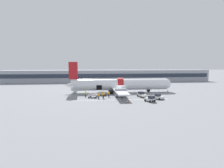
# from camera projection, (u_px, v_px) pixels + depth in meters

# --- Properties ---
(ground_plane) EXTENTS (500.00, 500.00, 0.00)m
(ground_plane) POSITION_uv_depth(u_px,v_px,m) (122.00, 94.00, 53.17)
(ground_plane) COLOR gray
(apron_marking_line) EXTENTS (24.15, 0.67, 0.01)m
(apron_marking_line) POSITION_uv_depth(u_px,v_px,m) (122.00, 100.00, 44.30)
(apron_marking_line) COLOR silver
(apron_marking_line) RESTS_ON ground_plane
(terminal_strip) EXTENTS (108.21, 8.15, 6.12)m
(terminal_strip) POSITION_uv_depth(u_px,v_px,m) (109.00, 76.00, 92.42)
(terminal_strip) COLOR #9EA3AD
(terminal_strip) RESTS_ON ground_plane
(airplane) EXTENTS (34.37, 29.04, 9.77)m
(airplane) POSITION_uv_depth(u_px,v_px,m) (118.00, 85.00, 55.83)
(airplane) COLOR white
(airplane) RESTS_ON ground_plane
(baggage_tug_lead) EXTENTS (2.59, 2.93, 1.49)m
(baggage_tug_lead) POSITION_uv_depth(u_px,v_px,m) (150.00, 99.00, 42.14)
(baggage_tug_lead) COLOR silver
(baggage_tug_lead) RESTS_ON ground_plane
(baggage_tug_mid) EXTENTS (2.70, 2.81, 1.40)m
(baggage_tug_mid) POSITION_uv_depth(u_px,v_px,m) (159.00, 97.00, 45.25)
(baggage_tug_mid) COLOR white
(baggage_tug_mid) RESTS_ON ground_plane
(baggage_tug_rear) EXTENTS (2.36, 3.44, 1.41)m
(baggage_tug_rear) POSITION_uv_depth(u_px,v_px,m) (142.00, 95.00, 48.38)
(baggage_tug_rear) COLOR silver
(baggage_tug_rear) RESTS_ON ground_plane
(baggage_cart_loading) EXTENTS (3.46, 2.57, 1.12)m
(baggage_cart_loading) POSITION_uv_depth(u_px,v_px,m) (93.00, 96.00, 47.56)
(baggage_cart_loading) COLOR silver
(baggage_cart_loading) RESTS_ON ground_plane
(baggage_cart_queued) EXTENTS (3.64, 2.28, 1.01)m
(baggage_cart_queued) POSITION_uv_depth(u_px,v_px,m) (102.00, 94.00, 50.63)
(baggage_cart_queued) COLOR #999BA0
(baggage_cart_queued) RESTS_ON ground_plane
(ground_crew_loader_a) EXTENTS (0.64, 0.47, 1.84)m
(ground_crew_loader_a) POSITION_uv_depth(u_px,v_px,m) (103.00, 95.00, 46.40)
(ground_crew_loader_a) COLOR black
(ground_crew_loader_a) RESTS_ON ground_plane
(ground_crew_loader_b) EXTENTS (0.56, 0.45, 1.61)m
(ground_crew_loader_b) POSITION_uv_depth(u_px,v_px,m) (109.00, 94.00, 48.50)
(ground_crew_loader_b) COLOR #1E2338
(ground_crew_loader_b) RESTS_ON ground_plane
(ground_crew_driver) EXTENTS (0.55, 0.47, 1.59)m
(ground_crew_driver) POSITION_uv_depth(u_px,v_px,m) (85.00, 94.00, 48.86)
(ground_crew_driver) COLOR #2D2D33
(ground_crew_driver) RESTS_ON ground_plane
(ground_crew_supervisor) EXTENTS (0.54, 0.42, 1.55)m
(ground_crew_supervisor) POSITION_uv_depth(u_px,v_px,m) (99.00, 96.00, 45.65)
(ground_crew_supervisor) COLOR #1E2338
(ground_crew_supervisor) RESTS_ON ground_plane
(safety_cone_nose) EXTENTS (0.51, 0.51, 0.63)m
(safety_cone_nose) POSITION_uv_depth(u_px,v_px,m) (168.00, 91.00, 57.73)
(safety_cone_nose) COLOR black
(safety_cone_nose) RESTS_ON ground_plane
(safety_cone_engine_left) EXTENTS (0.64, 0.64, 0.68)m
(safety_cone_engine_left) POSITION_uv_depth(u_px,v_px,m) (128.00, 102.00, 40.84)
(safety_cone_engine_left) COLOR black
(safety_cone_engine_left) RESTS_ON ground_plane
(safety_cone_wingtip) EXTENTS (0.64, 0.64, 0.73)m
(safety_cone_wingtip) POSITION_uv_depth(u_px,v_px,m) (127.00, 95.00, 49.57)
(safety_cone_wingtip) COLOR black
(safety_cone_wingtip) RESTS_ON ground_plane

